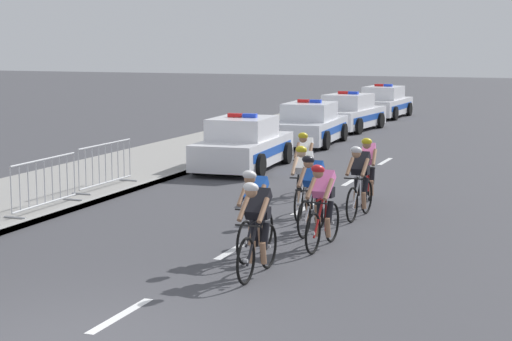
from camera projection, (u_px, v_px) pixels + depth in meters
The scene contains 17 objects.
sidewalk_slab at pixel (147, 163), 25.67m from camera, with size 3.86×60.00×0.12m, color gray.
kerb_edge at pixel (204, 166), 25.01m from camera, with size 0.16×60.00×0.13m, color #9E9E99.
lane_markings_centre at pixel (273, 226), 17.12m from camera, with size 0.14×21.60×0.01m.
cyclist_lead at pixel (257, 227), 13.39m from camera, with size 0.42×1.72×1.56m.
cyclist_second at pixel (255, 212), 14.59m from camera, with size 0.42×1.72×1.56m.
cyclist_third at pixel (323, 204), 15.23m from camera, with size 0.43×1.72×1.56m.
cyclist_fourth at pixel (312, 192), 16.42m from camera, with size 0.42×1.72×1.56m.
cyclist_fifth at pixel (360, 181), 17.82m from camera, with size 0.43×1.72×1.56m.
cyclist_sixth at pixel (304, 180), 17.90m from camera, with size 0.45×1.72×1.56m.
cyclist_seventh at pixel (305, 163), 20.45m from camera, with size 0.45×1.72×1.56m.
cyclist_eighth at pixel (368, 170), 19.31m from camera, with size 0.45×1.72×1.56m.
police_car_nearest at pixel (243, 145), 24.75m from camera, with size 2.21×4.50×1.59m.
police_car_second at pixel (310, 125), 30.58m from camera, with size 2.16×4.48×1.59m.
police_car_third at pixel (349, 114), 35.45m from camera, with size 2.30×4.54×1.59m.
police_car_furthest at pixel (384, 103), 41.39m from camera, with size 2.15×4.47×1.59m.
crowd_barrier_middle at pixel (45, 184), 18.21m from camera, with size 0.52×2.32×1.07m.
crowd_barrier_rear at pixel (106, 166), 20.89m from camera, with size 0.54×2.32×1.07m.
Camera 1 is at (5.68, -8.58, 3.63)m, focal length 61.01 mm.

